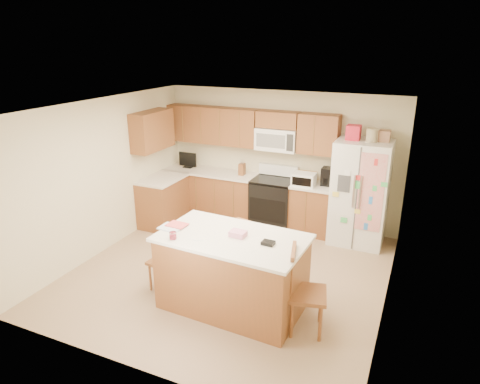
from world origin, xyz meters
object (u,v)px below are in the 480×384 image
at_px(windsor_chair_left, 166,261).
at_px(windsor_chair_right, 305,293).
at_px(stove, 273,202).
at_px(refrigerator, 360,192).
at_px(windsor_chair_back, 254,251).
at_px(island, 232,272).

xyz_separation_m(windsor_chair_left, windsor_chair_right, (2.03, -0.11, 0.08)).
relative_size(stove, refrigerator, 0.55).
xyz_separation_m(windsor_chair_back, windsor_chair_right, (0.99, -0.84, 0.05)).
bearing_deg(refrigerator, windsor_chair_left, -129.80).
xyz_separation_m(stove, refrigerator, (1.57, -0.06, 0.45)).
xyz_separation_m(stove, windsor_chair_back, (0.41, -1.96, -0.01)).
distance_m(refrigerator, windsor_chair_right, 2.78).
distance_m(stove, refrigerator, 1.63).
relative_size(island, windsor_chair_right, 1.81).
xyz_separation_m(stove, windsor_chair_left, (-0.62, -2.70, -0.04)).
bearing_deg(windsor_chair_right, stove, 116.56).
height_order(stove, island, stove).
bearing_deg(island, refrigerator, 66.28).
relative_size(stove, island, 0.58).
relative_size(island, windsor_chair_left, 2.12).
bearing_deg(windsor_chair_right, windsor_chair_left, 176.90).
bearing_deg(stove, windsor_chair_right, -63.44).
distance_m(refrigerator, island, 2.92).
height_order(windsor_chair_left, windsor_chair_back, windsor_chair_back).
bearing_deg(stove, windsor_chair_back, -78.24).
relative_size(stove, windsor_chair_left, 1.23).
xyz_separation_m(island, windsor_chair_back, (0.00, 0.75, -0.05)).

